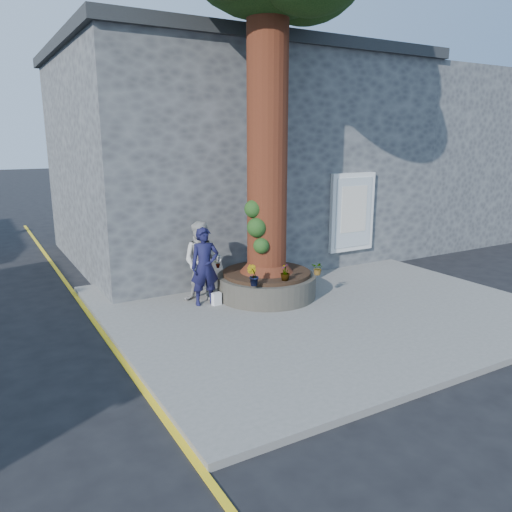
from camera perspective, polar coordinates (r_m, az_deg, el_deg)
ground at (r=9.85m, az=3.26°, el=-9.06°), size 120.00×120.00×0.00m
pavement at (r=11.40m, az=6.85°, el=-5.63°), size 9.00×8.00×0.12m
yellow_line at (r=9.58m, az=-15.94°, el=-10.22°), size 0.10×30.00×0.01m
stone_shop at (r=16.60m, az=-3.08°, el=11.31°), size 10.30×8.30×6.30m
neighbour_shop at (r=21.45m, az=16.70°, el=10.82°), size 6.00×8.00×6.00m
planter at (r=11.71m, az=1.21°, el=-3.21°), size 2.30×2.30×0.60m
man at (r=11.03m, az=-5.87°, el=-1.20°), size 0.70×0.52×1.74m
woman at (r=11.22m, az=-6.14°, el=-0.71°), size 1.13×1.09×1.84m
shopping_bag at (r=11.16m, az=-4.53°, el=-4.90°), size 0.21×0.14×0.28m
plant_a at (r=11.91m, az=-4.40°, el=-0.55°), size 0.22×0.19×0.35m
plant_b at (r=10.44m, az=-0.36°, el=-2.24°), size 0.34×0.34×0.45m
plant_c at (r=10.86m, az=3.35°, el=-1.83°), size 0.30×0.30×0.38m
plant_d at (r=11.37m, az=7.11°, el=-1.41°), size 0.33×0.35×0.31m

